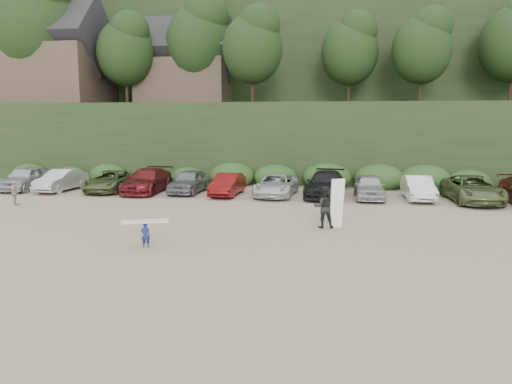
# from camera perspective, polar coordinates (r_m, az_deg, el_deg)

# --- Properties ---
(ground) EXTENTS (120.00, 120.00, 0.00)m
(ground) POSITION_cam_1_polar(r_m,az_deg,el_deg) (21.40, 3.90, -4.76)
(ground) COLOR tan
(ground) RESTS_ON ground
(hillside_backdrop) EXTENTS (90.00, 41.50, 28.00)m
(hillside_backdrop) POSITION_cam_1_polar(r_m,az_deg,el_deg) (57.05, 7.52, 14.85)
(hillside_backdrop) COLOR black
(hillside_backdrop) RESTS_ON ground
(parked_cars) EXTENTS (39.68, 6.20, 1.63)m
(parked_cars) POSITION_cam_1_polar(r_m,az_deg,el_deg) (31.05, 5.71, 0.80)
(parked_cars) COLOR #B5B5BA
(parked_cars) RESTS_ON ground
(distant_walker) EXTENTS (0.58, 0.89, 1.41)m
(distant_walker) POSITION_cam_1_polar(r_m,az_deg,el_deg) (31.02, -25.87, -0.12)
(distant_walker) COLOR #AEA793
(distant_walker) RESTS_ON ground
(child_surfer) EXTENTS (1.82, 1.07, 1.06)m
(child_surfer) POSITION_cam_1_polar(r_m,az_deg,el_deg) (19.43, -12.54, -4.16)
(child_surfer) COLOR navy
(child_surfer) RESTS_ON ground
(adult_surfer) EXTENTS (1.41, 0.82, 2.23)m
(adult_surfer) POSITION_cam_1_polar(r_m,az_deg,el_deg) (22.49, 7.91, -1.67)
(adult_surfer) COLOR black
(adult_surfer) RESTS_ON ground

